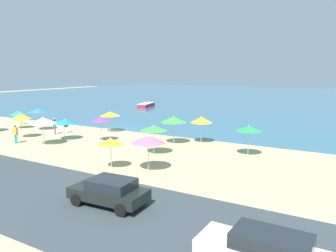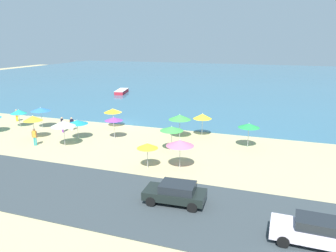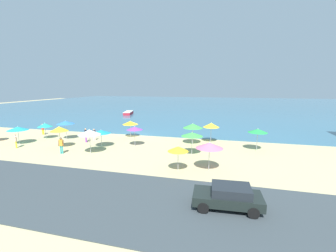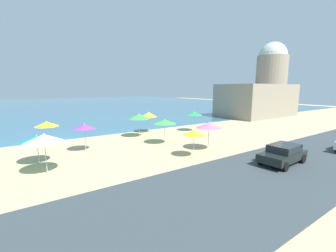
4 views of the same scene
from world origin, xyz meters
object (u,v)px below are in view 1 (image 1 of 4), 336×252
beach_umbrella_0 (43,120)px  bather_4 (21,118)px  beach_umbrella_5 (154,128)px  bather_3 (15,133)px  beach_umbrella_4 (101,119)px  beach_umbrella_12 (38,111)px  beach_umbrella_6 (64,122)px  skiff_nearshore (146,105)px  beach_umbrella_10 (18,113)px  beach_umbrella_8 (110,114)px  beach_umbrella_9 (148,140)px  parked_car_2 (109,191)px  bather_0 (66,125)px  bather_2 (55,125)px  beach_umbrella_7 (21,116)px  beach_umbrella_2 (174,119)px  beach_umbrella_3 (249,128)px  beach_umbrella_14 (111,141)px  beach_umbrella_13 (201,120)px

beach_umbrella_0 → bather_4: 14.09m
beach_umbrella_5 → bather_3: bearing=-167.4°
beach_umbrella_4 → beach_umbrella_12: (-10.38, 0.93, 0.13)m
beach_umbrella_4 → beach_umbrella_6: 3.96m
skiff_nearshore → beach_umbrella_6: bearing=-71.6°
beach_umbrella_10 → beach_umbrella_4: bearing=-2.3°
beach_umbrella_12 → beach_umbrella_8: bearing=22.3°
beach_umbrella_8 → beach_umbrella_9: 15.32m
bather_4 → skiff_nearshore: bearing=84.5°
beach_umbrella_8 → parked_car_2: 20.71m
bather_0 → parked_car_2: bearing=-37.0°
bather_3 → bather_2: bearing=94.6°
beach_umbrella_7 → bather_2: 3.57m
parked_car_2 → beach_umbrella_8: bearing=129.9°
beach_umbrella_9 → beach_umbrella_2: bearing=107.6°
beach_umbrella_10 → skiff_nearshore: bearing=90.0°
beach_umbrella_0 → bather_3: 3.34m
bather_2 → bather_4: bearing=164.7°
beach_umbrella_10 → beach_umbrella_3: bearing=2.4°
beach_umbrella_6 → beach_umbrella_7: 4.75m
parked_car_2 → beach_umbrella_10: bearing=153.2°
bather_0 → bather_3: size_ratio=0.88×
beach_umbrella_2 → beach_umbrella_12: size_ratio=1.03×
beach_umbrella_6 → beach_umbrella_2: bearing=20.6°
beach_umbrella_12 → skiff_nearshore: 27.13m
beach_umbrella_7 → beach_umbrella_8: size_ratio=1.09×
beach_umbrella_6 → beach_umbrella_9: bearing=-18.8°
beach_umbrella_10 → bather_0: 7.19m
beach_umbrella_5 → bather_0: 13.93m
beach_umbrella_0 → beach_umbrella_6: beach_umbrella_0 is taller
beach_umbrella_9 → beach_umbrella_10: size_ratio=1.14×
beach_umbrella_5 → beach_umbrella_10: bearing=173.5°
beach_umbrella_14 → bather_2: 15.22m
beach_umbrella_4 → beach_umbrella_8: beach_umbrella_4 is taller
beach_umbrella_4 → beach_umbrella_5: bearing=-13.9°
beach_umbrella_7 → beach_umbrella_12: 4.41m
beach_umbrella_4 → beach_umbrella_12: size_ratio=0.94×
beach_umbrella_10 → beach_umbrella_13: 22.47m
beach_umbrella_13 → beach_umbrella_14: size_ratio=1.15×
beach_umbrella_7 → bather_3: size_ratio=1.45×
beach_umbrella_12 → bather_4: (-5.47, 1.71, -1.43)m
beach_umbrella_4 → bather_4: beach_umbrella_4 is taller
beach_umbrella_2 → beach_umbrella_3: beach_umbrella_2 is taller
beach_umbrella_3 → beach_umbrella_12: size_ratio=0.98×
beach_umbrella_12 → bather_3: 7.10m
beach_umbrella_13 → skiff_nearshore: 32.51m
beach_umbrella_0 → beach_umbrella_10: 10.92m
beach_umbrella_2 → beach_umbrella_7: beach_umbrella_2 is taller
beach_umbrella_8 → beach_umbrella_13: 11.18m
beach_umbrella_3 → beach_umbrella_9: size_ratio=1.00×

